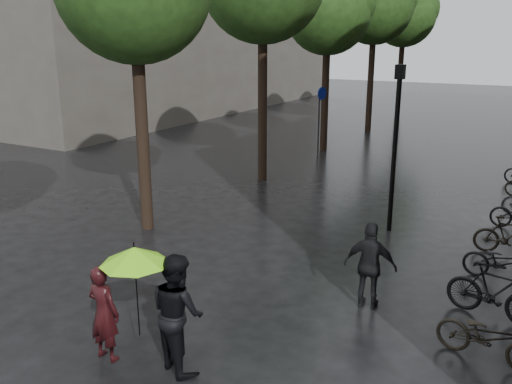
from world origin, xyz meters
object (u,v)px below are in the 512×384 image
Objects in this scene: person_burgundy at (104,313)px; lamp_post at (396,133)px; pedestrian_walking at (370,266)px; person_black at (178,312)px.

person_burgundy is 8.57m from lamp_post.
pedestrian_walking is 4.79m from lamp_post.
person_burgundy is at bearing 44.27° from pedestrian_walking.
pedestrian_walking is (3.08, 3.71, 0.04)m from person_burgundy.
lamp_post is (2.21, 8.08, 1.81)m from person_burgundy.
person_black is at bearing -97.81° from lamp_post.
person_burgundy is at bearing -105.32° from lamp_post.
lamp_post is at bearing -104.13° from person_burgundy.
person_burgundy is at bearing 41.46° from person_black.
lamp_post is at bearing -74.31° from person_black.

